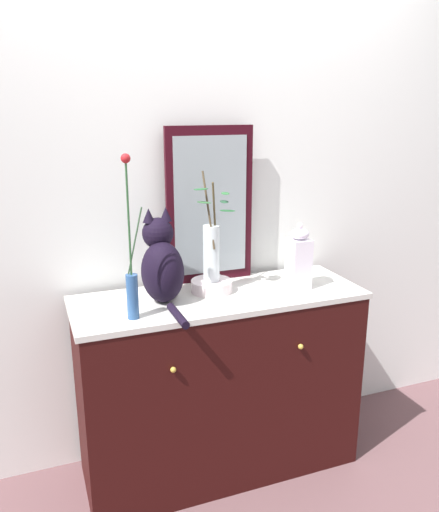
% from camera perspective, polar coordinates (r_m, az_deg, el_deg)
% --- Properties ---
extents(ground_plane, '(6.00, 6.00, 0.00)m').
position_cam_1_polar(ground_plane, '(2.75, 0.00, -21.90)').
color(ground_plane, brown).
extents(wall_back, '(4.40, 0.08, 2.60)m').
position_cam_1_polar(wall_back, '(2.48, -2.53, 6.98)').
color(wall_back, silver).
rests_on(wall_back, ground_plane).
extents(sideboard, '(1.30, 0.48, 0.89)m').
position_cam_1_polar(sideboard, '(2.50, 0.00, -13.86)').
color(sideboard, black).
rests_on(sideboard, ground_plane).
extents(mirror_leaning, '(0.42, 0.03, 0.73)m').
position_cam_1_polar(mirror_leaning, '(2.41, -1.06, 5.56)').
color(mirror_leaning, black).
rests_on(mirror_leaning, sideboard).
extents(cat_sitting, '(0.18, 0.44, 0.40)m').
position_cam_1_polar(cat_sitting, '(2.20, -6.37, -0.89)').
color(cat_sitting, black).
rests_on(cat_sitting, sideboard).
extents(vase_slim_green, '(0.08, 0.05, 0.64)m').
position_cam_1_polar(vase_slim_green, '(2.04, -9.65, -2.48)').
color(vase_slim_green, '#2A4E82').
rests_on(vase_slim_green, sideboard).
extents(bowl_porcelain, '(0.19, 0.19, 0.05)m').
position_cam_1_polar(bowl_porcelain, '(2.34, -0.89, -3.31)').
color(bowl_porcelain, silver).
rests_on(bowl_porcelain, sideboard).
extents(vase_glass_clear, '(0.19, 0.12, 0.49)m').
position_cam_1_polar(vase_glass_clear, '(2.29, -0.88, 0.72)').
color(vase_glass_clear, silver).
rests_on(vase_glass_clear, bowl_porcelain).
extents(jar_lidded_porcelain, '(0.09, 0.09, 0.31)m').
position_cam_1_polar(jar_lidded_porcelain, '(2.38, 8.73, -0.36)').
color(jar_lidded_porcelain, white).
rests_on(jar_lidded_porcelain, sideboard).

